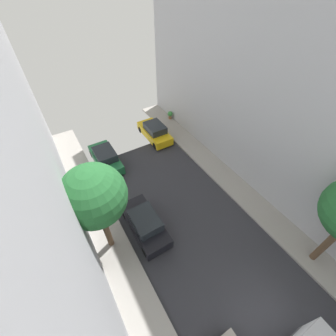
{
  "coord_description": "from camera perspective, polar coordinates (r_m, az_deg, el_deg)",
  "views": [
    {
      "loc": [
        -5.4,
        0.62,
        13.3
      ],
      "look_at": [
        1.33,
        11.78,
        0.5
      ],
      "focal_mm": 23.73,
      "sensor_mm": 36.0,
      "label": 1
    }
  ],
  "objects": [
    {
      "name": "parked_car_left_3",
      "position": [
        14.82,
        -5.92,
        -14.0
      ],
      "size": [
        1.78,
        4.2,
        1.57
      ],
      "color": "black",
      "rests_on": "ground"
    },
    {
      "name": "parked_car_right_2",
      "position": [
        21.86,
        -3.44,
        9.27
      ],
      "size": [
        1.78,
        4.2,
        1.57
      ],
      "color": "gold",
      "rests_on": "ground"
    },
    {
      "name": "ground",
      "position": [
        14.37,
        24.35,
        -33.38
      ],
      "size": [
        32.0,
        32.0,
        0.0
      ],
      "primitive_type": "plane",
      "color": "#2D2D33"
    },
    {
      "name": "sidewalk_right",
      "position": [
        16.84,
        35.96,
        -21.03
      ],
      "size": [
        2.0,
        44.0,
        0.15
      ],
      "primitive_type": "cube",
      "color": "gray",
      "rests_on": "ground"
    },
    {
      "name": "street_tree_2",
      "position": [
        11.29,
        -18.5,
        -6.91
      ],
      "size": [
        3.28,
        3.28,
        6.4
      ],
      "color": "brown",
      "rests_on": "sidewalk_left"
    },
    {
      "name": "potted_plant_2",
      "position": [
        24.61,
        0.55,
        13.56
      ],
      "size": [
        0.54,
        0.54,
        0.86
      ],
      "color": "brown",
      "rests_on": "sidewalk_right"
    },
    {
      "name": "parked_car_left_4",
      "position": [
        19.56,
        -15.73,
        2.48
      ],
      "size": [
        1.78,
        4.2,
        1.57
      ],
      "color": "#1E6638",
      "rests_on": "ground"
    }
  ]
}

